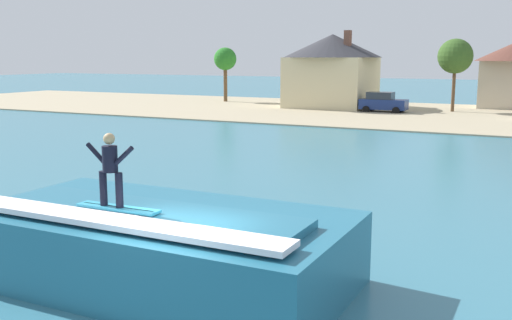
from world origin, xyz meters
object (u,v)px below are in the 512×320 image
Objects in this scene: surfboard at (118,208)px; tree_tall_bare at (225,60)px; house_with_chimney at (332,67)px; car_near_shore at (383,102)px; wave_crest at (159,246)px; surfer at (110,166)px; tree_short_bushy at (455,57)px.

tree_tall_bare is at bearing 116.94° from surfboard.
house_with_chimney reaches higher than surfboard.
car_near_shore is at bearing -26.89° from house_with_chimney.
wave_crest is 5.35× the size of surfer.
tree_short_bushy is at bearing 0.12° from house_with_chimney.
car_near_shore is at bearing -13.77° from tree_tall_bare.
wave_crest is 46.98m from house_with_chimney.
tree_tall_bare is at bearing 166.23° from car_near_shore.
tree_tall_bare reaches higher than car_near_shore.
car_near_shore reaches higher than wave_crest.
car_near_shore is 0.69× the size of tree_tall_bare.
surfer is at bearing -82.92° from car_near_shore.
car_near_shore is at bearing 98.02° from wave_crest.
tree_short_bushy is at bearing 89.72° from surfer.
tree_short_bushy reaches higher than surfer.
surfboard is at bearing -82.74° from car_near_shore.
surfer is 53.54m from tree_tall_bare.
car_near_shore is (-5.36, 43.16, -1.79)m from surfer.
surfboard is 47.55m from house_with_chimney.
tree_tall_bare reaches higher than surfer.
surfer is (-0.61, -0.80, 1.88)m from wave_crest.
surfboard reaches higher than wave_crest.
house_with_chimney is (-11.26, 46.15, 1.21)m from surfer.
wave_crest is 53.21m from tree_tall_bare.
house_with_chimney reaches higher than tree_short_bushy.
surfer is at bearing -127.22° from wave_crest.
wave_crest is 42.78m from car_near_shore.
house_with_chimney is at bearing -7.11° from tree_tall_bare.
tree_tall_bare is at bearing 172.89° from house_with_chimney.
surfer is 0.24× the size of tree_short_bushy.
wave_crest is 45.57m from tree_short_bushy.
house_with_chimney is at bearing 103.88° from surfboard.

